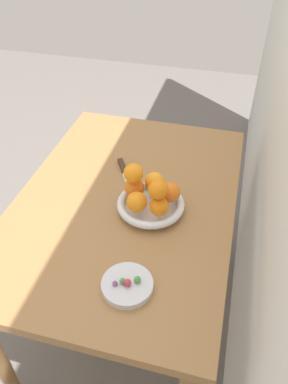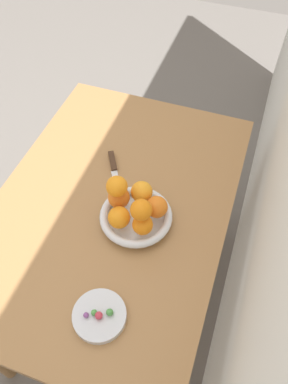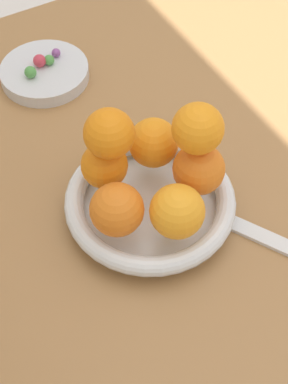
{
  "view_description": "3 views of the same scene",
  "coord_description": "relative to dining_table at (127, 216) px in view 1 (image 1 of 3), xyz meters",
  "views": [
    {
      "loc": [
        0.94,
        0.31,
        1.62
      ],
      "look_at": [
        0.03,
        0.07,
        0.81
      ],
      "focal_mm": 35.0,
      "sensor_mm": 36.0,
      "label": 1
    },
    {
      "loc": [
        0.65,
        0.34,
        1.74
      ],
      "look_at": [
        0.0,
        0.11,
        0.85
      ],
      "focal_mm": 35.0,
      "sensor_mm": 36.0,
      "label": 2
    },
    {
      "loc": [
        -0.36,
        0.34,
        1.39
      ],
      "look_at": [
        0.03,
        0.11,
        0.81
      ],
      "focal_mm": 55.0,
      "sensor_mm": 36.0,
      "label": 3
    }
  ],
  "objects": [
    {
      "name": "candy_ball_2",
      "position": [
        0.38,
        0.08,
        0.12
      ],
      "size": [
        0.01,
        0.01,
        0.01
      ],
      "primitive_type": "sphere",
      "color": "#8C4C99",
      "rests_on": "candy_dish"
    },
    {
      "name": "ground_plane",
      "position": [
        0.0,
        0.0,
        -0.65
      ],
      "size": [
        6.0,
        6.0,
        0.0
      ],
      "primitive_type": "plane",
      "color": "slate"
    },
    {
      "name": "candy_dish",
      "position": [
        0.36,
        0.11,
        0.1
      ],
      "size": [
        0.14,
        0.14,
        0.02
      ],
      "primitive_type": "cylinder",
      "color": "silver",
      "rests_on": "dining_table"
    },
    {
      "name": "orange_6",
      "position": [
        0.03,
        0.04,
        0.23
      ],
      "size": [
        0.06,
        0.06,
        0.06
      ],
      "primitive_type": "sphere",
      "color": "orange",
      "rests_on": "orange_0"
    },
    {
      "name": "orange_4",
      "position": [
        -0.02,
        0.1,
        0.16
      ],
      "size": [
        0.07,
        0.07,
        0.07
      ],
      "primitive_type": "sphere",
      "color": "orange",
      "rests_on": "fruit_bowl"
    },
    {
      "name": "orange_5",
      "position": [
        0.08,
        0.13,
        0.22
      ],
      "size": [
        0.06,
        0.06,
        0.06
      ],
      "primitive_type": "sphere",
      "color": "orange",
      "rests_on": "orange_2"
    },
    {
      "name": "candy_ball_0",
      "position": [
        0.37,
        0.12,
        0.12
      ],
      "size": [
        0.02,
        0.02,
        0.02
      ],
      "primitive_type": "sphere",
      "color": "#C6384C",
      "rests_on": "candy_dish"
    },
    {
      "name": "candy_ball_3",
      "position": [
        0.35,
        0.14,
        0.12
      ],
      "size": [
        0.02,
        0.02,
        0.02
      ],
      "primitive_type": "sphere",
      "color": "#4C9947",
      "rests_on": "candy_dish"
    },
    {
      "name": "orange_3",
      "position": [
        0.02,
        0.16,
        0.16
      ],
      "size": [
        0.07,
        0.07,
        0.07
      ],
      "primitive_type": "sphere",
      "color": "orange",
      "rests_on": "fruit_bowl"
    },
    {
      "name": "knife",
      "position": [
        -0.12,
        -0.03,
        0.09
      ],
      "size": [
        0.23,
        0.15,
        0.01
      ],
      "color": "#3F2819",
      "rests_on": "dining_table"
    },
    {
      "name": "fruit_bowl",
      "position": [
        0.04,
        0.1,
        0.11
      ],
      "size": [
        0.23,
        0.23,
        0.04
      ],
      "color": "silver",
      "rests_on": "dining_table"
    },
    {
      "name": "orange_0",
      "position": [
        0.02,
        0.04,
        0.16
      ],
      "size": [
        0.07,
        0.07,
        0.07
      ],
      "primitive_type": "sphere",
      "color": "orange",
      "rests_on": "fruit_bowl"
    },
    {
      "name": "dining_table",
      "position": [
        0.0,
        0.0,
        0.0
      ],
      "size": [
        1.1,
        0.76,
        0.74
      ],
      "color": "#9E7042",
      "rests_on": "ground_plane"
    },
    {
      "name": "candy_ball_1",
      "position": [
        0.36,
        0.1,
        0.12
      ],
      "size": [
        0.02,
        0.02,
        0.02
      ],
      "primitive_type": "sphere",
      "color": "#4C9947",
      "rests_on": "candy_dish"
    },
    {
      "name": "orange_1",
      "position": [
        0.09,
        0.07,
        0.16
      ],
      "size": [
        0.07,
        0.07,
        0.07
      ],
      "primitive_type": "sphere",
      "color": "orange",
      "rests_on": "fruit_bowl"
    },
    {
      "name": "orange_2",
      "position": [
        0.09,
        0.14,
        0.16
      ],
      "size": [
        0.06,
        0.06,
        0.06
      ],
      "primitive_type": "sphere",
      "color": "orange",
      "rests_on": "fruit_bowl"
    }
  ]
}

